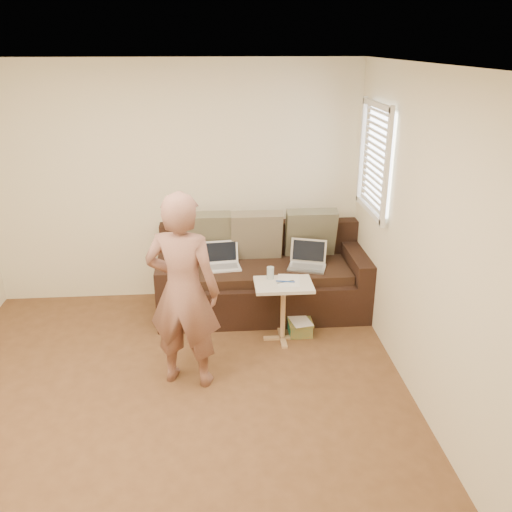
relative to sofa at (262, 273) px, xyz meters
name	(u,v)px	position (x,y,z in m)	size (l,w,h in m)	color
floor	(169,417)	(-0.90, -1.77, -0.42)	(4.50, 4.50, 0.00)	brown
ceiling	(143,67)	(-0.90, -1.77, 2.18)	(4.50, 4.50, 0.00)	white
wall_back	(176,185)	(-0.90, 0.48, 0.87)	(4.00, 4.00, 0.00)	beige
wall_right	(437,256)	(1.10, -1.77, 0.87)	(4.50, 4.50, 0.00)	beige
window_blinds	(375,159)	(1.05, -0.27, 1.28)	(0.12, 0.88, 1.08)	white
sofa	(262,273)	(0.00, 0.00, 0.00)	(2.20, 0.95, 0.85)	black
pillow_left	(205,236)	(-0.60, 0.23, 0.37)	(0.55, 0.14, 0.55)	brown
pillow_mid	(256,236)	(-0.05, 0.19, 0.37)	(0.55, 0.14, 0.55)	#635C46
pillow_right	(311,233)	(0.55, 0.23, 0.37)	(0.55, 0.14, 0.55)	brown
laptop_silver	(307,268)	(0.46, -0.12, 0.10)	(0.38, 0.28, 0.26)	#B7BABC
laptop_white	(223,268)	(-0.42, -0.04, 0.10)	(0.36, 0.26, 0.26)	white
person	(183,292)	(-0.77, -1.28, 0.42)	(0.62, 0.42, 1.70)	brown
side_table	(283,311)	(0.14, -0.66, -0.12)	(0.55, 0.39, 0.61)	silver
drinking_glass	(270,273)	(0.03, -0.54, 0.24)	(0.07, 0.07, 0.12)	silver
scissors	(285,282)	(0.16, -0.64, 0.19)	(0.18, 0.10, 0.02)	silver
paper_on_table	(289,280)	(0.20, -0.60, 0.18)	(0.21, 0.30, 0.00)	white
striped_box	(300,327)	(0.33, -0.58, -0.35)	(0.24, 0.24, 0.15)	orange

